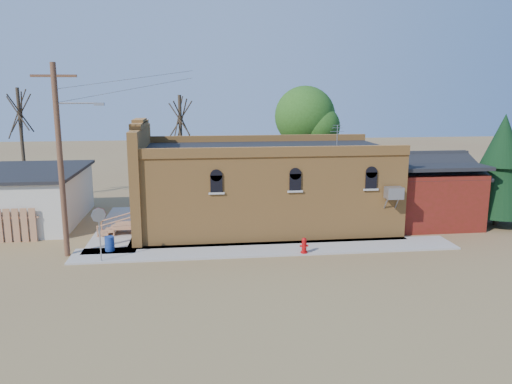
{
  "coord_description": "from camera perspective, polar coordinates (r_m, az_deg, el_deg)",
  "views": [
    {
      "loc": [
        -2.02,
        -22.53,
        7.7
      ],
      "look_at": [
        1.19,
        3.61,
        2.4
      ],
      "focal_mm": 35.0,
      "sensor_mm": 36.0,
      "label": 1
    }
  ],
  "objects": [
    {
      "name": "tree_bare_far",
      "position": [
        38.46,
        -25.44,
        8.3
      ],
      "size": [
        2.8,
        2.8,
        8.16
      ],
      "color": "#423826",
      "rests_on": "ground"
    },
    {
      "name": "red_shed",
      "position": [
        31.59,
        18.46,
        0.89
      ],
      "size": [
        5.4,
        6.4,
        4.3
      ],
      "color": "#5A1D0F",
      "rests_on": "ground"
    },
    {
      "name": "tree_bare_near",
      "position": [
        35.58,
        -8.67,
        8.45
      ],
      "size": [
        2.8,
        2.8,
        7.65
      ],
      "color": "#423826",
      "rests_on": "ground"
    },
    {
      "name": "evergreen_tree",
      "position": [
        32.04,
        26.25,
        3.05
      ],
      "size": [
        3.6,
        3.6,
        6.5
      ],
      "color": "#423826",
      "rests_on": "ground"
    },
    {
      "name": "trash_barrel",
      "position": [
        25.46,
        -16.39,
        -5.68
      ],
      "size": [
        0.58,
        0.58,
        0.71
      ],
      "primitive_type": "cylinder",
      "rotation": [
        0.0,
        0.0,
        -0.32
      ],
      "color": "navy",
      "rests_on": "sidewalk_west"
    },
    {
      "name": "brick_bar",
      "position": [
        28.76,
        0.43,
        0.64
      ],
      "size": [
        16.4,
        7.97,
        6.3
      ],
      "color": "#C9843D",
      "rests_on": "ground"
    },
    {
      "name": "sidewalk_west",
      "position": [
        29.84,
        -15.05,
        -3.89
      ],
      "size": [
        2.6,
        10.0,
        0.08
      ],
      "primitive_type": "cube",
      "color": "#9E9991",
      "rests_on": "ground"
    },
    {
      "name": "utility_pole",
      "position": [
        24.68,
        -21.37,
        3.78
      ],
      "size": [
        3.12,
        0.26,
        9.0
      ],
      "color": "#4E2D1F",
      "rests_on": "ground"
    },
    {
      "name": "sidewalk_south",
      "position": [
        24.9,
        1.47,
        -6.55
      ],
      "size": [
        19.0,
        2.2,
        0.08
      ],
      "primitive_type": "cube",
      "color": "#9E9991",
      "rests_on": "ground"
    },
    {
      "name": "ground",
      "position": [
        23.89,
        -1.8,
        -7.43
      ],
      "size": [
        120.0,
        120.0,
        0.0
      ],
      "primitive_type": "plane",
      "color": "brown",
      "rests_on": "ground"
    },
    {
      "name": "fire_hydrant",
      "position": [
        24.2,
        5.52,
        -6.1
      ],
      "size": [
        0.44,
        0.43,
        0.76
      ],
      "rotation": [
        0.0,
        0.0,
        -0.3
      ],
      "color": "#A7090B",
      "rests_on": "sidewalk_south"
    },
    {
      "name": "tree_leafy",
      "position": [
        36.95,
        5.6,
        8.59
      ],
      "size": [
        4.4,
        4.4,
        8.15
      ],
      "color": "#423826",
      "rests_on": "ground"
    },
    {
      "name": "stop_sign",
      "position": [
        23.67,
        -17.52,
        -3.09
      ],
      "size": [
        0.6,
        0.41,
        2.5
      ],
      "rotation": [
        0.0,
        0.0,
        0.13
      ],
      "color": "gray",
      "rests_on": "sidewalk_south"
    }
  ]
}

